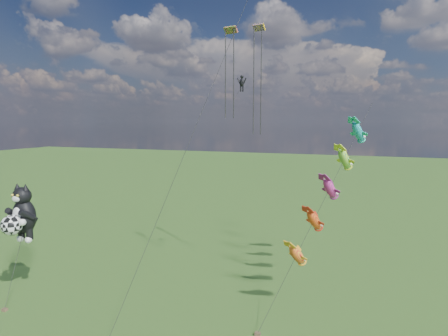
% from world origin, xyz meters
% --- Properties ---
extents(ground, '(300.00, 300.00, 0.00)m').
position_xyz_m(ground, '(0.00, 0.00, 0.00)').
color(ground, '#1B4210').
extents(cat_kite_rig, '(2.33, 4.11, 9.73)m').
position_xyz_m(cat_kite_rig, '(-2.44, 0.59, 7.11)').
color(cat_kite_rig, brown).
rests_on(cat_kite_rig, ground).
extents(fish_windsock_rig, '(7.26, 14.32, 16.57)m').
position_xyz_m(fish_windsock_rig, '(21.75, 9.53, 9.30)').
color(fish_windsock_rig, brown).
rests_on(fish_windsock_rig, ground).
extents(parafoil_rig, '(6.24, 16.79, 27.71)m').
position_xyz_m(parafoil_rig, '(14.15, 8.56, 18.76)').
color(parafoil_rig, brown).
rests_on(parafoil_rig, ground).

